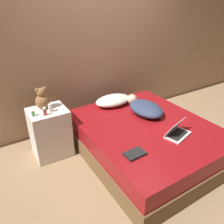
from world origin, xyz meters
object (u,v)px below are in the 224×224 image
(bottle_green, at_px, (33,113))
(book, at_px, (135,154))
(bottle_red, at_px, (45,111))
(bottle_white, at_px, (50,108))
(teddy_bear, at_px, (42,99))
(pillow, at_px, (113,100))
(laptop, at_px, (177,132))
(person_lying, at_px, (145,107))

(bottle_green, xyz_separation_m, book, (0.76, -1.02, -0.24))
(bottle_red, relative_size, book, 0.44)
(bottle_green, distance_m, bottle_white, 0.21)
(teddy_bear, distance_m, bottle_white, 0.17)
(bottle_green, bearing_deg, pillow, 6.67)
(pillow, relative_size, bottle_red, 5.76)
(pillow, height_order, bottle_green, bottle_green)
(book, bearing_deg, teddy_bear, 117.07)
(pillow, xyz_separation_m, bottle_green, (-1.22, -0.14, 0.18))
(bottle_white, height_order, book, bottle_white)
(pillow, bearing_deg, laptop, -79.80)
(pillow, relative_size, teddy_bear, 2.03)
(laptop, xyz_separation_m, book, (-0.65, -0.04, -0.03))
(laptop, distance_m, book, 0.66)
(bottle_green, distance_m, book, 1.30)
(pillow, distance_m, bottle_green, 1.24)
(laptop, bearing_deg, bottle_white, 125.34)
(person_lying, distance_m, teddy_bear, 1.40)
(pillow, xyz_separation_m, teddy_bear, (-1.05, 0.01, 0.26))
(bottle_red, height_order, book, bottle_red)
(bottle_red, bearing_deg, bottle_white, 31.46)
(pillow, xyz_separation_m, book, (-0.45, -1.16, -0.06))
(person_lying, relative_size, bottle_green, 9.71)
(teddy_bear, relative_size, bottle_green, 3.70)
(book, bearing_deg, bottle_red, 123.30)
(person_lying, bearing_deg, book, -131.62)
(laptop, relative_size, teddy_bear, 1.33)
(teddy_bear, bearing_deg, pillow, -0.37)
(pillow, distance_m, laptop, 1.14)
(person_lying, bearing_deg, pillow, 122.03)
(pillow, distance_m, teddy_bear, 1.08)
(person_lying, relative_size, bottle_white, 7.27)
(person_lying, bearing_deg, bottle_red, 172.14)
(laptop, height_order, bottle_green, bottle_green)
(bottle_red, relative_size, bottle_white, 0.98)
(laptop, distance_m, bottle_green, 1.74)
(bottle_red, bearing_deg, laptop, -35.77)
(pillow, bearing_deg, bottle_white, -172.04)
(teddy_bear, bearing_deg, laptop, -42.05)
(teddy_bear, height_order, bottle_green, teddy_bear)
(bottle_white, bearing_deg, bottle_red, -148.54)
(person_lying, xyz_separation_m, bottle_white, (-1.26, 0.31, 0.19))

